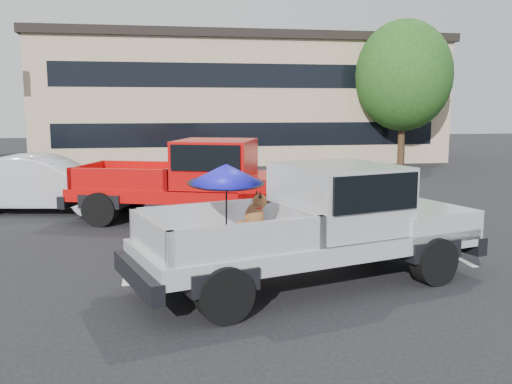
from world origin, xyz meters
TOP-DOWN VIEW (x-y plane):
  - ground at (0.00, 0.00)m, footprint 90.00×90.00m
  - stripe_left at (-3.00, 2.00)m, footprint 0.12×5.00m
  - stripe_right at (3.00, 2.00)m, footprint 0.12×5.00m
  - motel_building at (2.00, 20.99)m, footprint 20.40×8.40m
  - tree_right at (9.00, 16.00)m, footprint 4.46×4.46m
  - tree_back at (6.00, 24.00)m, footprint 4.68×4.68m
  - silver_pickup at (0.16, -0.80)m, footprint 6.01×3.50m
  - red_pickup at (-1.22, 4.37)m, footprint 6.41×3.98m
  - silver_sedan at (-5.45, 6.50)m, footprint 4.82×2.41m

SIDE VIEW (x-z plane):
  - ground at x=0.00m, z-range 0.00..0.00m
  - stripe_left at x=-3.00m, z-range 0.00..0.01m
  - stripe_right at x=3.00m, z-range 0.00..0.01m
  - silver_sedan at x=-5.45m, z-range 0.00..1.52m
  - silver_pickup at x=0.16m, z-range 0.02..2.08m
  - red_pickup at x=-1.22m, z-range 0.09..2.09m
  - motel_building at x=2.00m, z-range 0.06..6.36m
  - tree_right at x=9.00m, z-range 0.82..7.60m
  - tree_back at x=6.00m, z-range 0.86..7.97m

